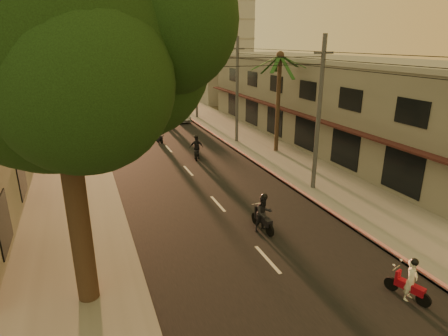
{
  "coord_description": "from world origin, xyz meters",
  "views": [
    {
      "loc": [
        -6.53,
        -9.92,
        8.61
      ],
      "look_at": [
        0.56,
        8.5,
        1.89
      ],
      "focal_mm": 30.0,
      "sensor_mm": 36.0,
      "label": 1
    }
  ],
  "objects": [
    {
      "name": "scooter_mid_b",
      "position": [
        1.42,
        16.59,
        0.85
      ],
      "size": [
        1.3,
        1.83,
        1.87
      ],
      "rotation": [
        0.0,
        0.0,
        -0.34
      ],
      "color": "black",
      "rests_on": "ground"
    },
    {
      "name": "parked_car",
      "position": [
        3.97,
        30.84,
        0.64
      ],
      "size": [
        1.37,
        3.88,
        1.28
      ],
      "primitive_type": "imported",
      "rotation": [
        0.0,
        0.0,
        -0.0
      ],
      "color": "#94969B",
      "rests_on": "ground"
    },
    {
      "name": "sidewalk_right",
      "position": [
        7.5,
        20.0,
        0.06
      ],
      "size": [
        5.0,
        140.0,
        0.12
      ],
      "primitive_type": "cube",
      "color": "slate",
      "rests_on": "ground"
    },
    {
      "name": "utility_poles",
      "position": [
        6.2,
        20.0,
        6.54
      ],
      "size": [
        1.2,
        48.26,
        9.0
      ],
      "color": "#38383A",
      "rests_on": "ground"
    },
    {
      "name": "curb_stripe",
      "position": [
        5.1,
        15.0,
        0.1
      ],
      "size": [
        0.2,
        60.0,
        0.2
      ],
      "primitive_type": "cube",
      "color": "red",
      "rests_on": "ground"
    },
    {
      "name": "filler_right",
      "position": [
        14.0,
        45.0,
        3.0
      ],
      "size": [
        8.0,
        14.0,
        6.0
      ],
      "primitive_type": "cube",
      "color": "gray",
      "rests_on": "ground"
    },
    {
      "name": "broadleaf_tree",
      "position": [
        -6.61,
        2.14,
        8.48
      ],
      "size": [
        9.6,
        8.7,
        12.1
      ],
      "color": "black",
      "rests_on": "ground"
    },
    {
      "name": "scooter_red",
      "position": [
        3.45,
        -1.98,
        0.73
      ],
      "size": [
        0.86,
        1.61,
        1.63
      ],
      "rotation": [
        0.0,
        0.0,
        0.31
      ],
      "color": "black",
      "rests_on": "ground"
    },
    {
      "name": "sidewalk_left",
      "position": [
        -7.5,
        20.0,
        0.06
      ],
      "size": [
        5.0,
        140.0,
        0.12
      ],
      "primitive_type": "cube",
      "color": "slate",
      "rests_on": "ground"
    },
    {
      "name": "filler_left_far",
      "position": [
        -14.0,
        52.0,
        3.5
      ],
      "size": [
        8.0,
        14.0,
        7.0
      ],
      "primitive_type": "cube",
      "color": "gray",
      "rests_on": "ground"
    },
    {
      "name": "palm_tree",
      "position": [
        8.0,
        16.0,
        7.15
      ],
      "size": [
        5.0,
        5.0,
        8.2
      ],
      "color": "black",
      "rests_on": "ground"
    },
    {
      "name": "scooter_far_a",
      "position": [
        -0.25,
        22.5,
        0.75
      ],
      "size": [
        0.92,
        1.69,
        1.67
      ],
      "rotation": [
        0.0,
        0.0,
        0.15
      ],
      "color": "black",
      "rests_on": "ground"
    },
    {
      "name": "scooter_far_b",
      "position": [
        1.87,
        27.67,
        0.9
      ],
      "size": [
        1.73,
        1.83,
        1.96
      ],
      "rotation": [
        0.0,
        0.0,
        -0.45
      ],
      "color": "black",
      "rests_on": "ground"
    },
    {
      "name": "road",
      "position": [
        0.0,
        20.0,
        0.01
      ],
      "size": [
        10.0,
        140.0,
        0.02
      ],
      "primitive_type": "cube",
      "color": "black",
      "rests_on": "ground"
    },
    {
      "name": "filler_left_near",
      "position": [
        -14.0,
        34.0,
        2.2
      ],
      "size": [
        8.0,
        14.0,
        4.4
      ],
      "primitive_type": "cube",
      "color": "gray",
      "rests_on": "ground"
    },
    {
      "name": "distant_tower",
      "position": [
        16.0,
        56.0,
        14.0
      ],
      "size": [
        12.1,
        12.1,
        28.0
      ],
      "color": "#B7B5B2",
      "rests_on": "ground"
    },
    {
      "name": "ground",
      "position": [
        0.0,
        0.0,
        0.0
      ],
      "size": [
        160.0,
        160.0,
        0.0
      ],
      "primitive_type": "plane",
      "color": "#383023",
      "rests_on": "ground"
    },
    {
      "name": "shophouse_row",
      "position": [
        13.95,
        18.0,
        3.65
      ],
      "size": [
        8.8,
        34.2,
        7.3
      ],
      "color": "gray",
      "rests_on": "ground"
    },
    {
      "name": "scooter_mid_a",
      "position": [
        0.97,
        4.35,
        0.87
      ],
      "size": [
        0.97,
        1.95,
        1.92
      ],
      "rotation": [
        0.0,
        0.0,
        0.07
      ],
      "color": "black",
      "rests_on": "ground"
    }
  ]
}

